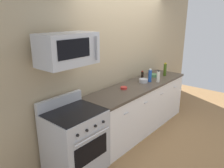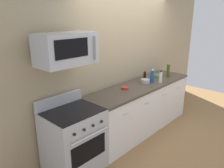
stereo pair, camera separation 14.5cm
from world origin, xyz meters
The scene contains 12 objects.
ground_plane centered at (0.00, 0.00, 0.00)m, with size 6.68×6.68×0.00m, color olive.
back_wall centered at (0.00, 0.41, 1.35)m, with size 5.57×0.10×2.70m, color tan.
counter_unit centered at (0.00, 0.00, 0.46)m, with size 2.48×0.66×0.92m.
range_oven centered at (-1.61, 0.00, 0.47)m, with size 0.76×0.69×1.07m.
microwave centered at (-1.61, 0.05, 1.75)m, with size 0.74×0.44×0.40m.
bottle_soda_blue centered at (0.25, -0.06, 1.04)m, with size 0.07×0.07×0.26m.
bottle_soy_sauce_dark centered at (0.28, 0.14, 1.00)m, with size 0.05×0.05×0.18m.
bottle_vinegar_white centered at (0.33, -0.19, 1.03)m, with size 0.06×0.06×0.23m.
bottle_olive_oil centered at (0.84, -0.07, 1.05)m, with size 0.06×0.06×0.28m.
bowl_green_glaze centered at (0.62, 0.07, 0.95)m, with size 0.17×0.17×0.06m.
bowl_steel_prep centered at (0.13, 0.01, 0.96)m, with size 0.17×0.17×0.07m.
bowl_red_small centered at (-0.43, 0.06, 0.94)m, with size 0.12×0.12×0.04m.
Camera 2 is at (-3.25, -2.24, 2.16)m, focal length 35.36 mm.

